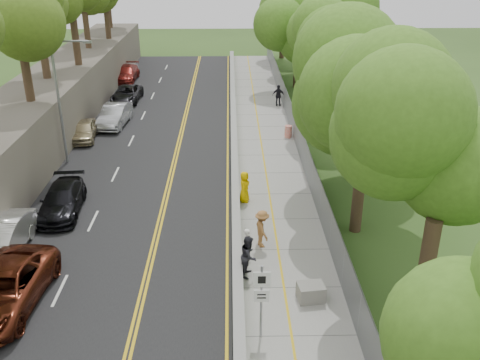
% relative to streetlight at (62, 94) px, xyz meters
% --- Properties ---
extents(ground, '(140.00, 140.00, 0.00)m').
position_rel_streetlight_xyz_m(ground, '(10.46, -14.00, -4.64)').
color(ground, '#33511E').
rests_on(ground, ground).
extents(road, '(11.20, 66.00, 0.04)m').
position_rel_streetlight_xyz_m(road, '(5.06, 1.00, -4.62)').
color(road, black).
rests_on(road, ground).
extents(sidewalk, '(4.20, 66.00, 0.05)m').
position_rel_streetlight_xyz_m(sidewalk, '(13.01, 1.00, -4.61)').
color(sidewalk, gray).
rests_on(sidewalk, ground).
extents(jersey_barrier, '(0.42, 66.00, 0.60)m').
position_rel_streetlight_xyz_m(jersey_barrier, '(10.71, 1.00, -4.34)').
color(jersey_barrier, '#A2EC3B').
rests_on(jersey_barrier, ground).
extents(rock_embankment, '(5.00, 66.00, 4.00)m').
position_rel_streetlight_xyz_m(rock_embankment, '(-3.04, 1.00, -2.64)').
color(rock_embankment, '#595147').
rests_on(rock_embankment, ground).
extents(chainlink_fence, '(0.04, 66.00, 2.00)m').
position_rel_streetlight_xyz_m(chainlink_fence, '(15.11, 1.00, -3.64)').
color(chainlink_fence, slate).
rests_on(chainlink_fence, ground).
extents(trees_fenceside, '(7.00, 66.00, 14.00)m').
position_rel_streetlight_xyz_m(trees_fenceside, '(17.46, 1.00, 2.36)').
color(trees_fenceside, '#518824').
rests_on(trees_fenceside, ground).
extents(streetlight, '(2.52, 0.22, 8.00)m').
position_rel_streetlight_xyz_m(streetlight, '(0.00, 0.00, 0.00)').
color(streetlight, gray).
rests_on(streetlight, ground).
extents(signpost, '(0.62, 0.09, 3.10)m').
position_rel_streetlight_xyz_m(signpost, '(11.51, -17.02, -2.68)').
color(signpost, gray).
rests_on(signpost, sidewalk).
extents(construction_barrel, '(0.53, 0.53, 0.88)m').
position_rel_streetlight_xyz_m(construction_barrel, '(14.71, 4.51, -4.15)').
color(construction_barrel, red).
rests_on(construction_barrel, sidewalk).
extents(concrete_block, '(1.16, 0.93, 0.71)m').
position_rel_streetlight_xyz_m(concrete_block, '(13.66, -14.82, -4.24)').
color(concrete_block, slate).
rests_on(concrete_block, sidewalk).
extents(car_1, '(1.87, 5.11, 1.67)m').
position_rel_streetlight_xyz_m(car_1, '(-0.14, -11.26, -3.76)').
color(car_1, silver).
rests_on(car_1, road).
extents(car_2, '(3.13, 6.12, 1.65)m').
position_rel_streetlight_xyz_m(car_2, '(1.46, -15.02, -3.77)').
color(car_2, '#5B2112').
rests_on(car_2, road).
extents(car_3, '(2.35, 5.04, 1.42)m').
position_rel_streetlight_xyz_m(car_3, '(1.46, -6.99, -3.89)').
color(car_3, black).
rests_on(car_3, road).
extents(car_4, '(1.96, 4.12, 1.36)m').
position_rel_streetlight_xyz_m(car_4, '(-0.14, 4.38, -3.92)').
color(car_4, tan).
rests_on(car_4, road).
extents(car_5, '(2.10, 5.02, 1.61)m').
position_rel_streetlight_xyz_m(car_5, '(1.46, 7.52, -3.79)').
color(car_5, '#A8A9AF').
rests_on(car_5, road).
extents(car_6, '(2.41, 4.95, 1.36)m').
position_rel_streetlight_xyz_m(car_6, '(1.23, 14.22, -3.92)').
color(car_6, black).
rests_on(car_6, road).
extents(car_7, '(2.24, 5.27, 1.52)m').
position_rel_streetlight_xyz_m(car_7, '(-0.14, 21.78, -3.84)').
color(car_7, maroon).
rests_on(car_7, road).
extents(car_8, '(1.76, 4.35, 1.48)m').
position_rel_streetlight_xyz_m(car_8, '(-0.14, 22.93, -3.86)').
color(car_8, white).
rests_on(car_8, road).
extents(painter_0, '(0.73, 0.97, 1.77)m').
position_rel_streetlight_xyz_m(painter_0, '(11.21, -5.89, -3.70)').
color(painter_0, '#F1BE00').
rests_on(painter_0, sidewalk).
extents(painter_1, '(0.40, 0.58, 1.53)m').
position_rel_streetlight_xyz_m(painter_1, '(11.21, -11.72, -3.82)').
color(painter_1, white).
rests_on(painter_1, sidewalk).
extents(painter_2, '(0.94, 1.09, 1.90)m').
position_rel_streetlight_xyz_m(painter_2, '(11.21, -13.00, -3.64)').
color(painter_2, '#222228').
rests_on(painter_2, sidewalk).
extents(painter_3, '(0.99, 1.35, 1.87)m').
position_rel_streetlight_xyz_m(painter_3, '(11.91, -10.64, -3.66)').
color(painter_3, '#A06836').
rests_on(painter_3, sidewalk).
extents(person_far, '(1.17, 0.74, 1.86)m').
position_rel_streetlight_xyz_m(person_far, '(14.66, 12.50, -3.66)').
color(person_far, black).
rests_on(person_far, sidewalk).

